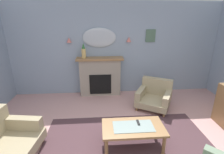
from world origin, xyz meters
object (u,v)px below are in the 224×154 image
at_px(armchair_in_corner, 154,96).
at_px(wall_sconce_right, 129,39).
at_px(mantel_vase_right, 84,51).
at_px(wall_mirror, 99,38).
at_px(coffee_table, 133,129).
at_px(tv_remote, 138,123).
at_px(wall_sconce_left, 69,40).
at_px(fireplace, 100,77).
at_px(framed_picture, 151,36).

bearing_deg(armchair_in_corner, wall_sconce_right, 121.21).
xyz_separation_m(mantel_vase_right, wall_mirror, (0.45, 0.17, 0.35)).
bearing_deg(coffee_table, wall_mirror, 102.71).
xyz_separation_m(coffee_table, tv_remote, (0.11, 0.10, 0.07)).
distance_m(mantel_vase_right, wall_sconce_left, 0.52).
height_order(wall_mirror, wall_sconce_left, wall_mirror).
relative_size(wall_sconce_right, coffee_table, 0.13).
bearing_deg(fireplace, tv_remote, -73.44).
xyz_separation_m(wall_sconce_left, framed_picture, (2.35, 0.06, 0.09)).
relative_size(fireplace, framed_picture, 3.78).
bearing_deg(framed_picture, wall_sconce_left, -178.54).
bearing_deg(armchair_in_corner, wall_sconce_left, 157.47).
relative_size(mantel_vase_right, wall_sconce_left, 3.07).
relative_size(fireplace, armchair_in_corner, 1.22).
bearing_deg(fireplace, mantel_vase_right, -176.40).
bearing_deg(mantel_vase_right, armchair_in_corner, -23.72).
bearing_deg(wall_mirror, tv_remote, -74.38).
height_order(fireplace, framed_picture, framed_picture).
bearing_deg(wall_mirror, armchair_in_corner, -34.93).
height_order(fireplace, wall_mirror, wall_mirror).
bearing_deg(framed_picture, mantel_vase_right, -174.73).
distance_m(mantel_vase_right, tv_remote, 2.63).
distance_m(wall_mirror, wall_sconce_right, 0.85).
distance_m(fireplace, coffee_table, 2.40).
bearing_deg(coffee_table, armchair_in_corner, 59.60).
height_order(wall_sconce_left, coffee_table, wall_sconce_left).
xyz_separation_m(mantel_vase_right, armchair_in_corner, (1.87, -0.82, -1.05)).
relative_size(wall_mirror, tv_remote, 6.00).
distance_m(wall_sconce_left, tv_remote, 3.02).
distance_m(mantel_vase_right, coffee_table, 2.69).
height_order(wall_sconce_left, tv_remote, wall_sconce_left).
bearing_deg(framed_picture, armchair_in_corner, -94.52).
xyz_separation_m(fireplace, wall_sconce_right, (0.85, 0.09, 1.09)).
relative_size(fireplace, tv_remote, 8.50).
relative_size(wall_sconce_left, wall_sconce_right, 1.00).
distance_m(mantel_vase_right, wall_sconce_right, 1.34).
height_order(fireplace, wall_sconce_right, wall_sconce_right).
distance_m(wall_sconce_right, tv_remote, 2.62).
distance_m(fireplace, wall_sconce_left, 1.38).
bearing_deg(fireplace, coffee_table, -76.55).
height_order(wall_sconce_right, tv_remote, wall_sconce_right).
bearing_deg(coffee_table, tv_remote, 41.66).
height_order(framed_picture, tv_remote, framed_picture).
bearing_deg(tv_remote, mantel_vase_right, 116.83).
bearing_deg(wall_mirror, framed_picture, 0.38).
relative_size(fireplace, wall_mirror, 1.42).
relative_size(wall_sconce_right, framed_picture, 0.39).
xyz_separation_m(mantel_vase_right, framed_picture, (1.95, 0.18, 0.39)).
xyz_separation_m(wall_sconce_right, framed_picture, (0.65, 0.06, 0.09)).
relative_size(mantel_vase_right, coffee_table, 0.39).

